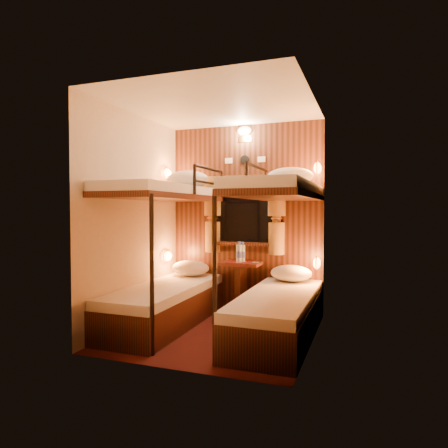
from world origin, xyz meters
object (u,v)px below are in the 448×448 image
at_px(bunk_right, 278,283).
at_px(bunk_left, 166,276).
at_px(bottle_right, 242,253).
at_px(bottle_left, 239,253).
at_px(table, 241,280).

bearing_deg(bunk_right, bunk_left, 180.00).
height_order(bunk_right, bottle_right, bunk_right).
bearing_deg(bunk_left, bottle_left, 48.50).
xyz_separation_m(bottle_left, bottle_right, (0.03, 0.04, -0.00)).
distance_m(bunk_right, bottle_left, 1.00).
height_order(bunk_left, table, bunk_left).
bearing_deg(bunk_right, bottle_left, 131.93).
xyz_separation_m(bunk_left, bottle_left, (0.64, 0.73, 0.21)).
relative_size(table, bottle_right, 2.56).
relative_size(bunk_left, table, 2.90).
xyz_separation_m(table, bottle_left, (-0.00, -0.05, 0.35)).
relative_size(bunk_left, bottle_left, 7.19).
bearing_deg(bunk_left, bottle_right, 48.60).
height_order(bunk_left, bunk_right, same).
bearing_deg(bottle_right, bunk_left, -131.40).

